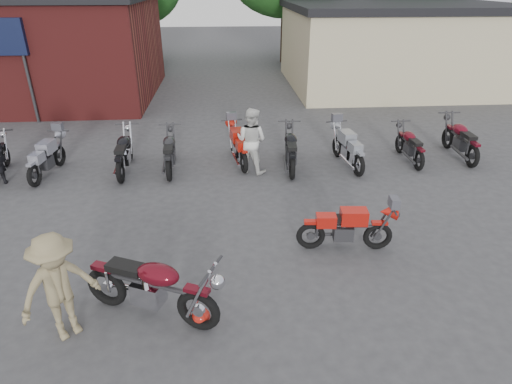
{
  "coord_description": "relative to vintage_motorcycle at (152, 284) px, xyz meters",
  "views": [
    {
      "loc": [
        0.14,
        -5.94,
        4.75
      ],
      "look_at": [
        0.73,
        1.74,
        0.9
      ],
      "focal_mm": 30.0,
      "sensor_mm": 36.0,
      "label": 1
    }
  ],
  "objects": [
    {
      "name": "ground",
      "position": [
        1.04,
        0.71,
        -0.65
      ],
      "size": [
        90.0,
        90.0,
        0.0
      ],
      "primitive_type": "plane",
      "color": "#39393C"
    },
    {
      "name": "brick_building",
      "position": [
        -7.96,
        14.71,
        1.35
      ],
      "size": [
        12.0,
        8.0,
        4.0
      ],
      "primitive_type": "cube",
      "color": "maroon",
      "rests_on": "ground"
    },
    {
      "name": "stucco_building",
      "position": [
        9.54,
        15.71,
        1.1
      ],
      "size": [
        10.0,
        8.0,
        3.5
      ],
      "primitive_type": "cube",
      "color": "tan",
      "rests_on": "ground"
    },
    {
      "name": "vintage_motorcycle",
      "position": [
        0.0,
        0.0,
        0.0
      ],
      "size": [
        2.34,
        1.57,
        1.29
      ],
      "primitive_type": null,
      "rotation": [
        0.0,
        0.0,
        -0.41
      ],
      "color": "#4F0913",
      "rests_on": "ground"
    },
    {
      "name": "sportbike",
      "position": [
        3.46,
        1.64,
        -0.13
      ],
      "size": [
        1.83,
        0.75,
        1.04
      ],
      "primitive_type": null,
      "rotation": [
        0.0,
        0.0,
        -0.09
      ],
      "color": "red",
      "rests_on": "ground"
    },
    {
      "name": "helmet",
      "position": [
        0.72,
        -0.2,
        -0.51
      ],
      "size": [
        0.36,
        0.36,
        0.26
      ],
      "primitive_type": "ellipsoid",
      "rotation": [
        0.0,
        0.0,
        0.28
      ],
      "color": "#B11C12",
      "rests_on": "ground"
    },
    {
      "name": "person_light",
      "position": [
        1.88,
        5.56,
        0.24
      ],
      "size": [
        1.08,
        1.01,
        1.77
      ],
      "primitive_type": "imported",
      "rotation": [
        0.0,
        0.0,
        2.61
      ],
      "color": "silver",
      "rests_on": "ground"
    },
    {
      "name": "person_tan",
      "position": [
        -1.23,
        -0.26,
        0.21
      ],
      "size": [
        1.26,
        1.19,
        1.72
      ],
      "primitive_type": "imported",
      "rotation": [
        0.0,
        0.0,
        0.68
      ],
      "color": "#887954",
      "rests_on": "ground"
    },
    {
      "name": "row_bike_1",
      "position": [
        -3.57,
        5.72,
        -0.1
      ],
      "size": [
        0.86,
        1.95,
        1.09
      ],
      "primitive_type": null,
      "rotation": [
        0.0,
        0.0,
        1.44
      ],
      "color": "gray",
      "rests_on": "ground"
    },
    {
      "name": "row_bike_2",
      "position": [
        -1.57,
        5.84,
        -0.05
      ],
      "size": [
        0.76,
        2.08,
        1.19
      ],
      "primitive_type": null,
      "rotation": [
        0.0,
        0.0,
        1.61
      ],
      "color": "black",
      "rests_on": "ground"
    },
    {
      "name": "row_bike_3",
      "position": [
        -0.34,
        5.85,
        -0.07
      ],
      "size": [
        0.75,
        2.01,
        1.15
      ],
      "primitive_type": null,
      "rotation": [
        0.0,
        0.0,
        1.62
      ],
      "color": "black",
      "rests_on": "ground"
    },
    {
      "name": "row_bike_4",
      "position": [
        1.54,
        6.2,
        -0.08
      ],
      "size": [
        0.97,
        2.04,
        1.14
      ],
      "primitive_type": null,
      "rotation": [
        0.0,
        0.0,
        1.74
      ],
      "color": "#B51B0F",
      "rests_on": "ground"
    },
    {
      "name": "row_bike_5",
      "position": [
        2.98,
        5.73,
        -0.05
      ],
      "size": [
        0.85,
        2.1,
        1.19
      ],
      "primitive_type": null,
      "rotation": [
        0.0,
        0.0,
        1.48
      ],
      "color": "black",
      "rests_on": "ground"
    },
    {
      "name": "row_bike_6",
      "position": [
        4.59,
        5.76,
        -0.07
      ],
      "size": [
        0.93,
        2.06,
        1.15
      ],
      "primitive_type": null,
      "rotation": [
        0.0,
        0.0,
        1.71
      ],
      "color": "gray",
      "rests_on": "ground"
    },
    {
      "name": "row_bike_7",
      "position": [
        6.46,
        5.97,
        -0.12
      ],
      "size": [
        0.62,
        1.83,
        1.06
      ],
      "primitive_type": null,
      "rotation": [
        0.0,
        0.0,
        1.58
      ],
      "color": "#520A14",
      "rests_on": "ground"
    },
    {
      "name": "row_bike_8",
      "position": [
        8.05,
        6.15,
        -0.04
      ],
      "size": [
        0.75,
        2.11,
        1.21
      ],
      "primitive_type": null,
      "rotation": [
        0.0,
        0.0,
        1.54
      ],
      "color": "#560A18",
      "rests_on": "ground"
    }
  ]
}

